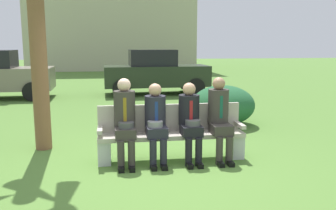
# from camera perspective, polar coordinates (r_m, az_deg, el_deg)

# --- Properties ---
(ground_plane) EXTENTS (80.00, 80.00, 0.00)m
(ground_plane) POSITION_cam_1_polar(r_m,az_deg,el_deg) (5.74, -1.13, -9.57)
(ground_plane) COLOR #507931
(park_bench) EXTENTS (2.39, 0.44, 0.90)m
(park_bench) POSITION_cam_1_polar(r_m,az_deg,el_deg) (5.95, 0.50, -4.46)
(park_bench) COLOR #B7AD9E
(park_bench) RESTS_ON ground
(seated_man_leftmost) EXTENTS (0.34, 0.72, 1.36)m
(seated_man_leftmost) POSITION_cam_1_polar(r_m,az_deg,el_deg) (5.68, -6.85, -1.95)
(seated_man_leftmost) COLOR #38332D
(seated_man_leftmost) RESTS_ON ground
(seated_man_centerleft) EXTENTS (0.34, 0.72, 1.27)m
(seated_man_centerleft) POSITION_cam_1_polar(r_m,az_deg,el_deg) (5.72, -1.94, -2.26)
(seated_man_centerleft) COLOR #23232D
(seated_man_centerleft) RESTS_ON ground
(seated_man_centerright) EXTENTS (0.34, 0.72, 1.27)m
(seated_man_centerright) POSITION_cam_1_polar(r_m,az_deg,el_deg) (5.81, 3.54, -2.07)
(seated_man_centerright) COLOR black
(seated_man_centerright) RESTS_ON ground
(seated_man_rightmost) EXTENTS (0.34, 0.72, 1.35)m
(seated_man_rightmost) POSITION_cam_1_polar(r_m,az_deg,el_deg) (5.94, 8.19, -1.46)
(seated_man_rightmost) COLOR #38332D
(seated_man_rightmost) RESTS_ON ground
(shrub_near_bench) EXTENTS (1.50, 1.38, 0.94)m
(shrub_near_bench) POSITION_cam_1_polar(r_m,az_deg,el_deg) (8.53, 8.69, -0.03)
(shrub_near_bench) COLOR #225931
(shrub_near_bench) RESTS_ON ground
(parked_car_far) EXTENTS (3.94, 1.79, 1.68)m
(parked_car_far) POSITION_cam_1_polar(r_m,az_deg,el_deg) (13.64, -2.01, 5.25)
(parked_car_far) COLOR #232D1E
(parked_car_far) RESTS_ON ground
(building_backdrop) EXTENTS (12.45, 6.34, 9.86)m
(building_backdrop) POSITION_cam_1_polar(r_m,az_deg,el_deg) (28.52, -8.93, 15.74)
(building_backdrop) COLOR #B5B090
(building_backdrop) RESTS_ON ground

